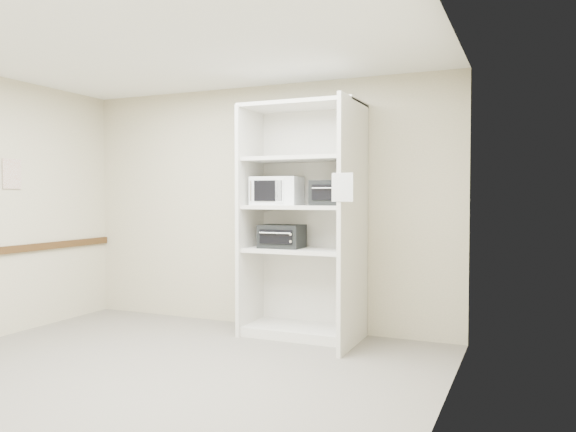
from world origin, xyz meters
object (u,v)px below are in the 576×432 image
at_px(toaster_oven_lower, 282,236).
at_px(microwave, 277,191).
at_px(toaster_oven_upper, 334,193).
at_px(shelving_unit, 307,228).

bearing_deg(toaster_oven_lower, microwave, 143.15).
bearing_deg(microwave, toaster_oven_upper, -7.56).
xyz_separation_m(microwave, toaster_oven_upper, (0.64, -0.03, -0.02)).
distance_m(microwave, toaster_oven_upper, 0.64).
bearing_deg(shelving_unit, toaster_oven_upper, 1.42).
bearing_deg(toaster_oven_lower, shelving_unit, 3.46).
height_order(shelving_unit, toaster_oven_upper, shelving_unit).
height_order(toaster_oven_upper, toaster_oven_lower, toaster_oven_upper).
bearing_deg(shelving_unit, toaster_oven_lower, -174.74).
distance_m(shelving_unit, toaster_oven_upper, 0.47).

